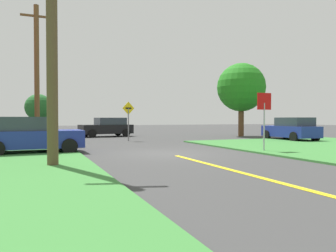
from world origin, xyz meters
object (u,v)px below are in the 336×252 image
(car_approaching_junction, at_px, (107,127))
(utility_pole_near, at_px, (52,34))
(car_on_crossroad, at_px, (291,129))
(oak_tree_left, at_px, (39,108))
(stop_sign, at_px, (264,110))
(direction_sign, at_px, (128,117))
(parked_car_near_building, at_px, (31,135))
(utility_pole_mid, at_px, (37,73))
(pine_tree_center, at_px, (241,88))

(car_approaching_junction, distance_m, utility_pole_near, 17.90)
(car_on_crossroad, distance_m, oak_tree_left, 22.17)
(car_approaching_junction, distance_m, oak_tree_left, 7.50)
(stop_sign, height_order, direction_sign, stop_sign)
(direction_sign, bearing_deg, stop_sign, -68.64)
(utility_pole_near, distance_m, oak_tree_left, 21.73)
(car_on_crossroad, xyz_separation_m, oak_tree_left, (-16.29, 14.92, 1.76))
(car_approaching_junction, bearing_deg, direction_sign, 85.10)
(car_on_crossroad, height_order, utility_pole_near, utility_pole_near)
(stop_sign, xyz_separation_m, parked_car_near_building, (-9.91, 3.43, -1.12))
(parked_car_near_building, distance_m, utility_pole_mid, 6.80)
(car_on_crossroad, bearing_deg, utility_pole_mid, 80.73)
(direction_sign, xyz_separation_m, pine_tree_center, (10.64, 1.90, 2.55))
(stop_sign, bearing_deg, car_approaching_junction, -76.13)
(stop_sign, xyz_separation_m, pine_tree_center, (6.88, 11.52, 2.31))
(stop_sign, bearing_deg, car_on_crossroad, -141.42)
(car_on_crossroad, relative_size, utility_pole_near, 0.52)
(car_on_crossroad, relative_size, direction_sign, 1.59)
(utility_pole_mid, relative_size, pine_tree_center, 1.33)
(car_approaching_junction, bearing_deg, utility_pole_mid, 41.62)
(stop_sign, xyz_separation_m, direction_sign, (-3.76, 9.62, -0.24))
(direction_sign, height_order, pine_tree_center, pine_tree_center)
(utility_pole_near, bearing_deg, direction_sign, 63.06)
(stop_sign, bearing_deg, direction_sign, -69.10)
(stop_sign, height_order, car_approaching_junction, stop_sign)
(parked_car_near_building, distance_m, oak_tree_left, 17.19)
(stop_sign, xyz_separation_m, car_on_crossroad, (6.90, 5.60, -1.12))
(direction_sign, relative_size, oak_tree_left, 0.71)
(utility_pole_mid, height_order, pine_tree_center, utility_pole_mid)
(car_on_crossroad, xyz_separation_m, utility_pole_mid, (-16.50, 3.64, 3.53))
(utility_pole_near, xyz_separation_m, oak_tree_left, (-0.16, 21.67, -1.64))
(stop_sign, distance_m, car_on_crossroad, 8.96)
(utility_pole_mid, height_order, oak_tree_left, utility_pole_mid)
(utility_pole_near, bearing_deg, car_approaching_junction, 72.65)
(parked_car_near_building, distance_m, car_on_crossroad, 16.96)
(direction_sign, distance_m, oak_tree_left, 12.31)
(direction_sign, bearing_deg, oak_tree_left, 117.29)
(car_on_crossroad, bearing_deg, car_approaching_junction, 50.54)
(utility_pole_mid, height_order, direction_sign, utility_pole_mid)
(utility_pole_near, bearing_deg, parked_car_near_building, 98.49)
(car_approaching_junction, xyz_separation_m, car_on_crossroad, (10.90, -10.02, -0.00))
(car_approaching_junction, height_order, pine_tree_center, pine_tree_center)
(car_approaching_junction, height_order, utility_pole_near, utility_pole_near)
(utility_pole_mid, bearing_deg, oak_tree_left, 88.92)
(parked_car_near_building, height_order, car_on_crossroad, same)
(stop_sign, bearing_deg, oak_tree_left, -65.88)
(stop_sign, distance_m, pine_tree_center, 13.61)
(utility_pole_near, bearing_deg, oak_tree_left, 90.42)
(parked_car_near_building, height_order, pine_tree_center, pine_tree_center)
(stop_sign, relative_size, oak_tree_left, 0.71)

